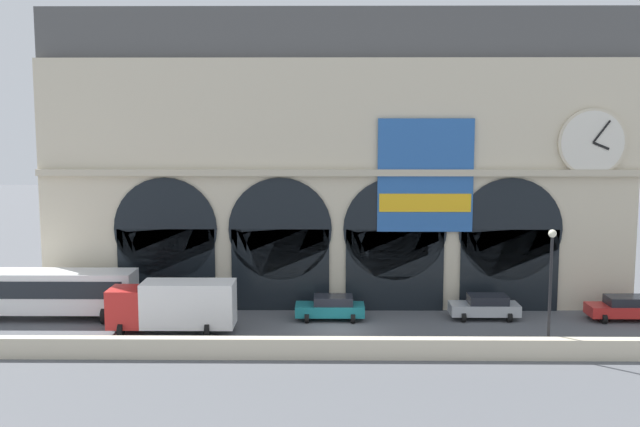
{
  "coord_description": "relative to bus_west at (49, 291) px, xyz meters",
  "views": [
    {
      "loc": [
        -0.66,
        -43.6,
        12.75
      ],
      "look_at": [
        -1.17,
        5.0,
        6.55
      ],
      "focal_mm": 41.57,
      "sensor_mm": 36.0,
      "label": 1
    }
  ],
  "objects": [
    {
      "name": "car_center",
      "position": [
        18.09,
        -0.05,
        -0.98
      ],
      "size": [
        4.4,
        2.22,
        1.55
      ],
      "color": "#19727A",
      "rests_on": "ground"
    },
    {
      "name": "ground_plane",
      "position": [
        18.54,
        -2.63,
        -1.78
      ],
      "size": [
        200.0,
        200.0,
        0.0
      ],
      "primitive_type": "plane",
      "color": "#54565B"
    },
    {
      "name": "box_truck_midwest",
      "position": [
        8.67,
        -3.03,
        -0.08
      ],
      "size": [
        7.5,
        2.91,
        3.12
      ],
      "color": "red",
      "rests_on": "ground"
    },
    {
      "name": "car_mideast",
      "position": [
        28.01,
        0.26,
        -0.98
      ],
      "size": [
        4.4,
        2.22,
        1.55
      ],
      "color": "#ADB2B7",
      "rests_on": "ground"
    },
    {
      "name": "bus_west",
      "position": [
        0.0,
        0.0,
        0.0
      ],
      "size": [
        11.0,
        3.25,
        3.1
      ],
      "color": "white",
      "rests_on": "ground"
    },
    {
      "name": "station_building",
      "position": [
        18.58,
        4.72,
        7.96
      ],
      "size": [
        39.67,
        5.12,
        20.04
      ],
      "color": "beige",
      "rests_on": "ground"
    },
    {
      "name": "quay_parapet_wall",
      "position": [
        18.54,
        -7.82,
        -1.22
      ],
      "size": [
        90.0,
        0.7,
        1.13
      ],
      "primitive_type": "cube",
      "color": "beige",
      "rests_on": "ground"
    },
    {
      "name": "car_east",
      "position": [
        36.78,
        0.01,
        -0.98
      ],
      "size": [
        4.4,
        2.22,
        1.55
      ],
      "color": "red",
      "rests_on": "ground"
    },
    {
      "name": "street_lamp_quayside",
      "position": [
        29.91,
        -7.02,
        2.63
      ],
      "size": [
        0.44,
        0.44,
        6.9
      ],
      "color": "black",
      "rests_on": "ground"
    }
  ]
}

